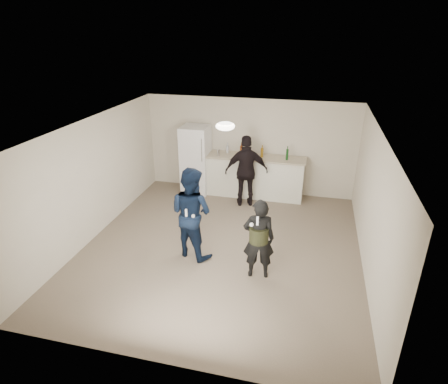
% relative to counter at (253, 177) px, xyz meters
% --- Properties ---
extents(floor, '(6.00, 6.00, 0.00)m').
position_rel_counter_xyz_m(floor, '(-0.17, -2.67, -0.53)').
color(floor, '#6B5B4C').
rests_on(floor, ground).
extents(ceiling, '(6.00, 6.00, 0.00)m').
position_rel_counter_xyz_m(ceiling, '(-0.17, -2.67, 1.98)').
color(ceiling, silver).
rests_on(ceiling, wall_back).
extents(wall_back, '(6.00, 0.00, 6.00)m').
position_rel_counter_xyz_m(wall_back, '(-0.17, 0.33, 0.72)').
color(wall_back, beige).
rests_on(wall_back, floor).
extents(wall_front, '(6.00, 0.00, 6.00)m').
position_rel_counter_xyz_m(wall_front, '(-0.17, -5.67, 0.72)').
color(wall_front, beige).
rests_on(wall_front, floor).
extents(wall_left, '(0.00, 6.00, 6.00)m').
position_rel_counter_xyz_m(wall_left, '(-2.92, -2.67, 0.72)').
color(wall_left, beige).
rests_on(wall_left, floor).
extents(wall_right, '(0.00, 6.00, 6.00)m').
position_rel_counter_xyz_m(wall_right, '(2.58, -2.67, 0.72)').
color(wall_right, beige).
rests_on(wall_right, floor).
extents(counter, '(2.60, 0.56, 1.05)m').
position_rel_counter_xyz_m(counter, '(0.00, 0.00, 0.00)').
color(counter, white).
rests_on(counter, floor).
extents(counter_top, '(2.68, 0.64, 0.04)m').
position_rel_counter_xyz_m(counter_top, '(0.00, 0.00, 0.55)').
color(counter_top, beige).
rests_on(counter_top, counter).
extents(fridge, '(0.70, 0.70, 1.80)m').
position_rel_counter_xyz_m(fridge, '(-1.53, -0.07, 0.38)').
color(fridge, white).
rests_on(fridge, floor).
extents(fridge_handle, '(0.02, 0.02, 0.60)m').
position_rel_counter_xyz_m(fridge_handle, '(-1.25, -0.44, 0.78)').
color(fridge_handle, silver).
rests_on(fridge_handle, fridge).
extents(ceiling_dome, '(0.36, 0.36, 0.16)m').
position_rel_counter_xyz_m(ceiling_dome, '(-0.17, -2.37, 1.93)').
color(ceiling_dome, white).
rests_on(ceiling_dome, ceiling).
extents(shaker, '(0.08, 0.08, 0.17)m').
position_rel_counter_xyz_m(shaker, '(-0.89, -0.14, 0.65)').
color(shaker, silver).
rests_on(shaker, counter_top).
extents(man, '(1.07, 0.96, 1.81)m').
position_rel_counter_xyz_m(man, '(-0.68, -3.03, 0.38)').
color(man, '#102344').
rests_on(man, floor).
extents(woman, '(0.61, 0.46, 1.52)m').
position_rel_counter_xyz_m(woman, '(0.68, -3.43, 0.23)').
color(woman, black).
rests_on(woman, floor).
extents(camo_shorts, '(0.34, 0.34, 0.28)m').
position_rel_counter_xyz_m(camo_shorts, '(0.68, -3.43, 0.32)').
color(camo_shorts, '#313819').
rests_on(camo_shorts, woman).
extents(spectator, '(1.13, 0.69, 1.79)m').
position_rel_counter_xyz_m(spectator, '(-0.07, -0.58, 0.37)').
color(spectator, black).
rests_on(spectator, floor).
extents(remote_man, '(0.04, 0.04, 0.15)m').
position_rel_counter_xyz_m(remote_man, '(-0.68, -3.31, 0.53)').
color(remote_man, white).
rests_on(remote_man, man).
extents(nunchuk_man, '(0.07, 0.07, 0.07)m').
position_rel_counter_xyz_m(nunchuk_man, '(-0.56, -3.28, 0.45)').
color(nunchuk_man, silver).
rests_on(nunchuk_man, man).
extents(remote_woman, '(0.04, 0.04, 0.15)m').
position_rel_counter_xyz_m(remote_woman, '(0.68, -3.68, 0.72)').
color(remote_woman, white).
rests_on(remote_woman, woman).
extents(nunchuk_woman, '(0.07, 0.07, 0.07)m').
position_rel_counter_xyz_m(nunchuk_woman, '(0.58, -3.65, 0.62)').
color(nunchuk_woman, white).
rests_on(nunchuk_woman, woman).
extents(bottle_cluster, '(1.64, 0.31, 0.28)m').
position_rel_counter_xyz_m(bottle_cluster, '(0.02, 0.07, 0.68)').
color(bottle_cluster, '#124215').
rests_on(bottle_cluster, counter_top).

